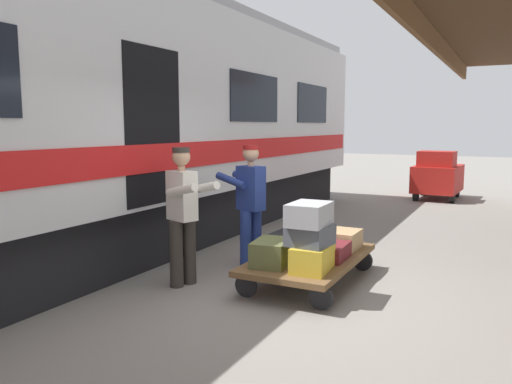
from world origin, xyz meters
name	(u,v)px	position (x,y,z in m)	size (l,w,h in m)	color
ground_plane	(307,299)	(0.00, 0.00, 0.00)	(60.00, 60.00, 0.00)	gray
train_car	(69,119)	(3.61, 0.00, 2.06)	(3.03, 16.24, 4.00)	silver
luggage_cart	(309,260)	(0.20, -0.60, 0.29)	(1.18, 2.09, 0.34)	brown
suitcase_orange_carryall	(307,237)	(0.46, -1.18, 0.44)	(0.51, 0.49, 0.20)	#CC6B23
suitcase_maroon_trunk	(329,251)	(-0.05, -0.60, 0.43)	(0.42, 0.56, 0.19)	maroon
suitcase_black_hardshell	(291,243)	(0.46, -0.60, 0.48)	(0.38, 0.59, 0.29)	black
suitcase_olive_duffel	(272,253)	(0.46, -0.03, 0.49)	(0.39, 0.56, 0.29)	brown
suitcase_yellow_case	(313,258)	(-0.05, -0.03, 0.49)	(0.38, 0.61, 0.29)	gold
suitcase_tan_vintage	(343,240)	(-0.05, -1.18, 0.46)	(0.39, 0.52, 0.24)	tan
suitcase_slate_roller	(310,235)	(-0.02, -0.02, 0.74)	(0.44, 0.46, 0.23)	#4C515B
suitcase_navy_fabric	(309,223)	(0.44, -1.18, 0.65)	(0.36, 0.36, 0.20)	navy
suitcase_gray_aluminum	(309,214)	(-0.01, -0.02, 0.98)	(0.40, 0.55, 0.25)	#9EA0A5
porter_in_overalls	(250,202)	(1.17, -0.84, 0.93)	(0.73, 0.55, 1.70)	navy
porter_by_door	(183,212)	(1.54, 0.21, 0.93)	(0.73, 0.57, 1.70)	#332D28
baggage_tug	(437,176)	(-0.22, -9.02, 0.63)	(1.19, 1.76, 1.30)	#B21E19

